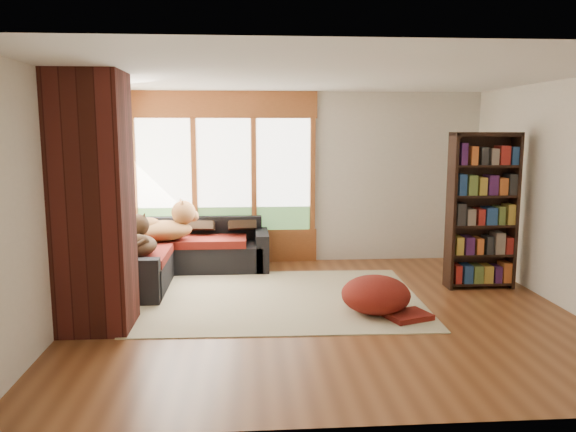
# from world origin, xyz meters

# --- Properties ---
(floor) EXTENTS (5.50, 5.50, 0.00)m
(floor) POSITION_xyz_m (0.00, 0.00, 0.00)
(floor) COLOR brown
(floor) RESTS_ON ground
(ceiling) EXTENTS (5.50, 5.50, 0.00)m
(ceiling) POSITION_xyz_m (0.00, 0.00, 2.60)
(ceiling) COLOR white
(wall_back) EXTENTS (5.50, 0.04, 2.60)m
(wall_back) POSITION_xyz_m (0.00, 2.50, 1.30)
(wall_back) COLOR silver
(wall_back) RESTS_ON ground
(wall_front) EXTENTS (5.50, 0.04, 2.60)m
(wall_front) POSITION_xyz_m (0.00, -2.50, 1.30)
(wall_front) COLOR silver
(wall_front) RESTS_ON ground
(wall_left) EXTENTS (0.04, 5.00, 2.60)m
(wall_left) POSITION_xyz_m (-2.75, 0.00, 1.30)
(wall_left) COLOR silver
(wall_left) RESTS_ON ground
(wall_right) EXTENTS (0.04, 5.00, 2.60)m
(wall_right) POSITION_xyz_m (2.75, 0.00, 1.30)
(wall_right) COLOR silver
(wall_right) RESTS_ON ground
(windows_back) EXTENTS (2.82, 0.10, 1.90)m
(windows_back) POSITION_xyz_m (-1.20, 2.47, 1.35)
(windows_back) COLOR #995327
(windows_back) RESTS_ON wall_back
(windows_left) EXTENTS (0.10, 2.62, 1.90)m
(windows_left) POSITION_xyz_m (-2.72, 1.20, 1.35)
(windows_left) COLOR #995327
(windows_left) RESTS_ON wall_left
(roller_blind) EXTENTS (0.03, 0.72, 0.90)m
(roller_blind) POSITION_xyz_m (-2.69, 2.03, 1.75)
(roller_blind) COLOR gray
(roller_blind) RESTS_ON wall_left
(brick_chimney) EXTENTS (0.70, 0.70, 2.60)m
(brick_chimney) POSITION_xyz_m (-2.40, -0.35, 1.30)
(brick_chimney) COLOR #471914
(brick_chimney) RESTS_ON ground
(sectional_sofa) EXTENTS (2.20, 2.20, 0.80)m
(sectional_sofa) POSITION_xyz_m (-1.95, 1.70, 0.30)
(sectional_sofa) COLOR black
(sectional_sofa) RESTS_ON ground
(area_rug) EXTENTS (3.40, 2.63, 0.01)m
(area_rug) POSITION_xyz_m (-0.47, 0.51, 0.01)
(area_rug) COLOR beige
(area_rug) RESTS_ON ground
(bookshelf) EXTENTS (0.86, 0.29, 2.00)m
(bookshelf) POSITION_xyz_m (2.14, 0.83, 1.00)
(bookshelf) COLOR black
(bookshelf) RESTS_ON ground
(pouf) EXTENTS (1.02, 1.02, 0.42)m
(pouf) POSITION_xyz_m (0.57, -0.10, 0.22)
(pouf) COLOR maroon
(pouf) RESTS_ON area_rug
(dog_tan) EXTENTS (0.97, 0.73, 0.49)m
(dog_tan) POSITION_xyz_m (-1.98, 1.77, 0.78)
(dog_tan) COLOR brown
(dog_tan) RESTS_ON sectional_sofa
(dog_brindle) EXTENTS (0.57, 0.82, 0.42)m
(dog_brindle) POSITION_xyz_m (-2.22, 0.92, 0.74)
(dog_brindle) COLOR black
(dog_brindle) RESTS_ON sectional_sofa
(throw_pillows) EXTENTS (1.98, 1.68, 0.45)m
(throw_pillows) POSITION_xyz_m (-1.86, 1.75, 0.75)
(throw_pillows) COLOR #2F2519
(throw_pillows) RESTS_ON sectional_sofa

